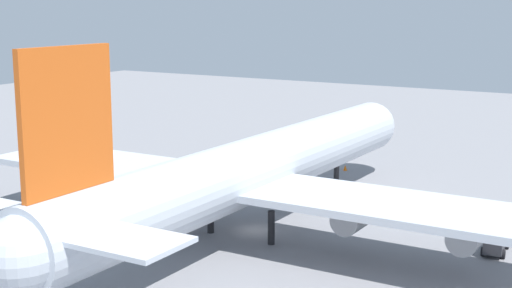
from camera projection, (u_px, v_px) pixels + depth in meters
ground_plane at (256, 230)px, 77.66m from camera, size 273.87×273.87×0.00m
cargo_airplane at (255, 170)px, 76.20m from camera, size 68.47×61.69×20.58m
pushback_tractor at (495, 241)px, 70.33m from camera, size 5.19×2.58×2.44m
safety_cone_nose at (345, 168)px, 105.36m from camera, size 0.56×0.56×0.80m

